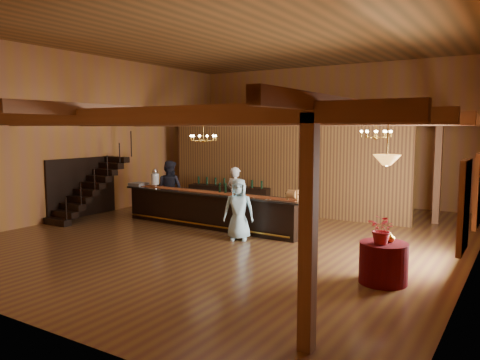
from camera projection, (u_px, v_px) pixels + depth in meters
The scene contains 30 objects.
floor at pixel (240, 234), 13.36m from camera, with size 14.00×14.00×0.00m, color brown.
ceiling at pixel (240, 36), 12.76m from camera, with size 14.00×14.00×0.00m, color #935E2D.
wall_back at pixel (331, 134), 18.96m from camera, with size 12.00×0.10×5.50m, color #A6692C.
wall_left at pixel (93, 135), 16.22m from camera, with size 0.10×14.00×5.50m, color #A6692C.
wall_right at pixel (480, 140), 9.90m from camera, with size 0.10×14.00×5.50m, color #A6692C.
beam_grid at pixel (249, 120), 13.43m from camera, with size 11.90×13.90×0.39m.
support_posts at pixel (230, 180), 12.77m from camera, with size 9.20×10.20×3.20m.
partition_wall at pixel (281, 170), 16.41m from camera, with size 9.00×0.18×3.10m, color brown.
window_right_front at pixel (465, 206), 8.71m from camera, with size 0.12×1.05×1.75m, color white.
window_right_back at pixel (478, 191), 10.91m from camera, with size 0.12×1.05×1.75m, color white.
staircase at pixel (89, 189), 15.50m from camera, with size 1.00×2.80×2.00m.
backroom_boxes at pixel (309, 192), 18.10m from camera, with size 4.10×0.60×1.10m.
tasting_bar at pixel (210, 210), 14.18m from camera, with size 6.44×1.10×1.08m.
beverage_dispenser at pixel (155, 178), 15.44m from camera, with size 0.26×0.26×0.60m.
glass_rack_tray at pixel (139, 184), 15.76m from camera, with size 0.50×0.50×0.10m, color gray.
raffle_drum at pixel (292, 194), 12.46m from camera, with size 0.34×0.24×0.30m.
bar_bottle_0 at pixel (220, 188), 14.04m from camera, with size 0.07×0.07×0.30m, color black.
bar_bottle_1 at pixel (225, 188), 13.92m from camera, with size 0.07×0.07×0.30m, color black.
bar_bottle_2 at pixel (234, 189), 13.74m from camera, with size 0.07×0.07×0.30m, color black.
backbar_shelf at pixel (229, 198), 17.16m from camera, with size 3.16×0.49×0.89m, color black.
round_table at pixel (383, 263), 9.06m from camera, with size 0.92×0.92×0.80m, color #530503.
chandelier_left at pixel (203, 138), 14.39m from camera, with size 0.80×0.80×0.65m.
chandelier_right at pixel (376, 134), 12.00m from camera, with size 0.80×0.80×0.50m.
pendant_lamp at pixel (387, 160), 8.84m from camera, with size 0.52×0.52×0.90m.
bartender at pixel (236, 195), 14.65m from camera, with size 0.66×0.43×1.80m, color white.
staff_second at pixel (169, 189), 15.79m from camera, with size 0.93×0.72×1.91m, color black.
guest at pixel (239, 209), 12.53m from camera, with size 0.81×0.53×1.66m, color #ABDCE9.
floor_plant at pixel (332, 197), 15.79m from camera, with size 0.75×0.60×1.36m, color #315729.
table_flowers at pixel (383, 229), 8.86m from camera, with size 0.52×0.45×0.58m, color #A71E27.
table_vase at pixel (390, 234), 9.05m from camera, with size 0.16×0.16×0.33m, color #B4822A.
Camera 1 is at (6.94, -11.12, 3.00)m, focal length 35.00 mm.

